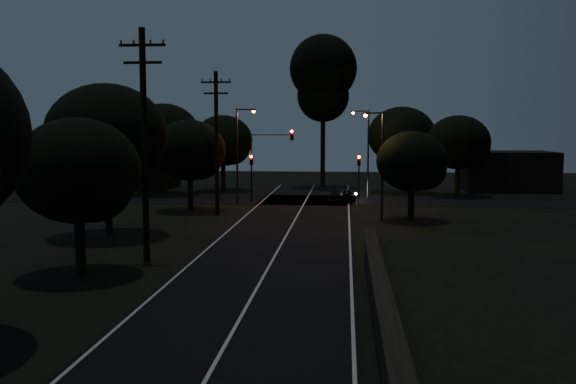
{
  "coord_description": "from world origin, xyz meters",
  "views": [
    {
      "loc": [
        3.47,
        -14.56,
        6.34
      ],
      "look_at": [
        0.0,
        24.0,
        2.5
      ],
      "focal_mm": 40.0,
      "sensor_mm": 36.0,
      "label": 1
    }
  ],
  "objects_px": {
    "tall_pine": "(323,77)",
    "utility_pole_mid": "(144,141)",
    "signal_mast": "(271,152)",
    "streetlight_b": "(366,147)",
    "car": "(342,196)",
    "signal_right": "(359,170)",
    "signal_left": "(251,169)",
    "streetlight_a": "(239,149)",
    "streetlight_c": "(380,158)",
    "utility_pole_far": "(216,140)"
  },
  "relations": [
    {
      "from": "signal_right",
      "to": "utility_pole_mid",
      "type": "bearing_deg",
      "value": -112.99
    },
    {
      "from": "signal_left",
      "to": "streetlight_b",
      "type": "relative_size",
      "value": 0.51
    },
    {
      "from": "signal_right",
      "to": "streetlight_c",
      "type": "height_order",
      "value": "streetlight_c"
    },
    {
      "from": "utility_pole_mid",
      "to": "streetlight_c",
      "type": "xyz_separation_m",
      "value": [
        11.83,
        15.0,
        -1.39
      ]
    },
    {
      "from": "signal_mast",
      "to": "streetlight_b",
      "type": "relative_size",
      "value": 0.78
    },
    {
      "from": "signal_left",
      "to": "streetlight_b",
      "type": "xyz_separation_m",
      "value": [
        9.91,
        4.01,
        1.8
      ]
    },
    {
      "from": "tall_pine",
      "to": "utility_pole_mid",
      "type": "bearing_deg",
      "value": -99.93
    },
    {
      "from": "signal_left",
      "to": "signal_right",
      "type": "height_order",
      "value": "same"
    },
    {
      "from": "streetlight_a",
      "to": "car",
      "type": "height_order",
      "value": "streetlight_a"
    },
    {
      "from": "utility_pole_mid",
      "to": "streetlight_b",
      "type": "relative_size",
      "value": 1.38
    },
    {
      "from": "tall_pine",
      "to": "signal_right",
      "type": "relative_size",
      "value": 3.99
    },
    {
      "from": "signal_left",
      "to": "streetlight_a",
      "type": "bearing_deg",
      "value": -109.59
    },
    {
      "from": "streetlight_c",
      "to": "tall_pine",
      "type": "bearing_deg",
      "value": 100.93
    },
    {
      "from": "utility_pole_far",
      "to": "signal_mast",
      "type": "xyz_separation_m",
      "value": [
        3.09,
        7.99,
        -1.15
      ]
    },
    {
      "from": "tall_pine",
      "to": "signal_left",
      "type": "height_order",
      "value": "tall_pine"
    },
    {
      "from": "signal_left",
      "to": "streetlight_c",
      "type": "relative_size",
      "value": 0.55
    },
    {
      "from": "streetlight_b",
      "to": "car",
      "type": "height_order",
      "value": "streetlight_b"
    },
    {
      "from": "utility_pole_mid",
      "to": "signal_mast",
      "type": "height_order",
      "value": "utility_pole_mid"
    },
    {
      "from": "utility_pole_mid",
      "to": "streetlight_a",
      "type": "distance_m",
      "value": 23.04
    },
    {
      "from": "streetlight_a",
      "to": "streetlight_c",
      "type": "distance_m",
      "value": 13.72
    },
    {
      "from": "utility_pole_mid",
      "to": "tall_pine",
      "type": "height_order",
      "value": "tall_pine"
    },
    {
      "from": "signal_right",
      "to": "streetlight_b",
      "type": "bearing_deg",
      "value": 80.0
    },
    {
      "from": "utility_pole_far",
      "to": "streetlight_a",
      "type": "xyz_separation_m",
      "value": [
        0.69,
        6.0,
        -0.85
      ]
    },
    {
      "from": "streetlight_c",
      "to": "car",
      "type": "relative_size",
      "value": 1.98
    },
    {
      "from": "utility_pole_mid",
      "to": "car",
      "type": "xyz_separation_m",
      "value": [
        9.2,
        24.88,
        -5.09
      ]
    },
    {
      "from": "signal_right",
      "to": "signal_mast",
      "type": "bearing_deg",
      "value": 179.97
    },
    {
      "from": "streetlight_c",
      "to": "car",
      "type": "height_order",
      "value": "streetlight_c"
    },
    {
      "from": "streetlight_c",
      "to": "streetlight_b",
      "type": "bearing_deg",
      "value": 92.14
    },
    {
      "from": "signal_left",
      "to": "car",
      "type": "distance_m",
      "value": 8.1
    },
    {
      "from": "tall_pine",
      "to": "signal_right",
      "type": "distance_m",
      "value": 17.85
    },
    {
      "from": "signal_right",
      "to": "streetlight_a",
      "type": "bearing_deg",
      "value": -168.66
    },
    {
      "from": "signal_mast",
      "to": "streetlight_a",
      "type": "xyz_separation_m",
      "value": [
        -2.39,
        -1.99,
        0.3
      ]
    },
    {
      "from": "tall_pine",
      "to": "streetlight_c",
      "type": "xyz_separation_m",
      "value": [
        4.83,
        -25.0,
        -7.45
      ]
    },
    {
      "from": "tall_pine",
      "to": "car",
      "type": "xyz_separation_m",
      "value": [
        2.2,
        -15.12,
        -11.16
      ]
    },
    {
      "from": "utility_pole_far",
      "to": "signal_left",
      "type": "bearing_deg",
      "value": 80.06
    },
    {
      "from": "car",
      "to": "signal_right",
      "type": "bearing_deg",
      "value": -155.56
    },
    {
      "from": "utility_pole_mid",
      "to": "signal_left",
      "type": "height_order",
      "value": "utility_pole_mid"
    },
    {
      "from": "signal_left",
      "to": "streetlight_b",
      "type": "bearing_deg",
      "value": 22.05
    },
    {
      "from": "streetlight_a",
      "to": "streetlight_c",
      "type": "relative_size",
      "value": 1.07
    },
    {
      "from": "signal_left",
      "to": "streetlight_a",
      "type": "height_order",
      "value": "streetlight_a"
    },
    {
      "from": "signal_left",
      "to": "signal_right",
      "type": "xyz_separation_m",
      "value": [
        9.2,
        0.0,
        0.0
      ]
    },
    {
      "from": "streetlight_a",
      "to": "utility_pole_mid",
      "type": "bearing_deg",
      "value": -91.73
    },
    {
      "from": "signal_mast",
      "to": "streetlight_b",
      "type": "distance_m",
      "value": 9.15
    },
    {
      "from": "utility_pole_mid",
      "to": "utility_pole_far",
      "type": "relative_size",
      "value": 1.05
    },
    {
      "from": "utility_pole_far",
      "to": "signal_left",
      "type": "xyz_separation_m",
      "value": [
        1.4,
        7.99,
        -2.65
      ]
    },
    {
      "from": "signal_right",
      "to": "streetlight_b",
      "type": "distance_m",
      "value": 4.45
    },
    {
      "from": "signal_left",
      "to": "signal_right",
      "type": "relative_size",
      "value": 1.0
    },
    {
      "from": "car",
      "to": "streetlight_b",
      "type": "bearing_deg",
      "value": -96.92
    },
    {
      "from": "signal_right",
      "to": "streetlight_c",
      "type": "relative_size",
      "value": 0.55
    },
    {
      "from": "streetlight_b",
      "to": "streetlight_c",
      "type": "bearing_deg",
      "value": -87.86
    }
  ]
}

